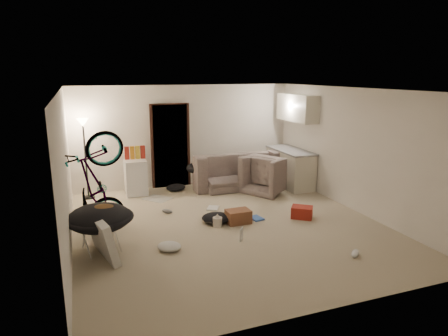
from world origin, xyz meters
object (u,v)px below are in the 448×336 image
object	(u,v)px
sofa	(234,173)
juicer	(217,221)
saucer_chair	(100,224)
drink_case_b	(302,212)
drink_case_a	(238,216)
kitchen_counter	(290,168)
mini_fridge	(136,177)
tv_box	(102,237)
floor_lamp	(84,141)
bicycle	(97,206)
armchair	(270,178)

from	to	relation	value
sofa	juicer	size ratio (longest dim) A/B	8.76
saucer_chair	drink_case_b	world-z (taller)	saucer_chair
drink_case_a	kitchen_counter	bearing A→B (deg)	40.75
kitchen_counter	mini_fridge	distance (m)	3.80
mini_fridge	saucer_chair	distance (m)	3.02
mini_fridge	sofa	bearing A→B (deg)	-2.53
sofa	tv_box	distance (m)	4.55
tv_box	drink_case_a	xyz separation A→B (m)	(2.52, 0.60, -0.20)
mini_fridge	tv_box	size ratio (longest dim) A/B	0.82
floor_lamp	juicer	bearing A→B (deg)	-50.56
bicycle	saucer_chair	size ratio (longest dim) A/B	1.76
mini_fridge	juicer	xyz separation A→B (m)	(1.12, -2.56, -0.31)
sofa	mini_fridge	xyz separation A→B (m)	(-2.43, 0.10, 0.09)
drink_case_a	armchair	bearing A→B (deg)	47.57
floor_lamp	drink_case_a	size ratio (longest dim) A/B	4.06
armchair	mini_fridge	world-z (taller)	mini_fridge
kitchen_counter	sofa	bearing A→B (deg)	161.33
kitchen_counter	drink_case_b	size ratio (longest dim) A/B	3.76
armchair	tv_box	bearing A→B (deg)	88.46
mini_fridge	tv_box	world-z (taller)	mini_fridge
sofa	bicycle	distance (m)	3.95
bicycle	tv_box	xyz separation A→B (m)	(0.00, -1.03, -0.16)
tv_box	bicycle	bearing A→B (deg)	76.42
sofa	mini_fridge	distance (m)	2.44
drink_case_a	drink_case_b	xyz separation A→B (m)	(1.28, -0.18, -0.01)
floor_lamp	kitchen_counter	world-z (taller)	floor_lamp
bicycle	sofa	bearing A→B (deg)	-67.50
sofa	armchair	bearing A→B (deg)	132.23
bicycle	mini_fridge	size ratio (longest dim) A/B	2.28
drink_case_a	drink_case_b	world-z (taller)	drink_case_a
drink_case_b	juicer	bearing A→B (deg)	-148.01
armchair	drink_case_a	bearing A→B (deg)	107.00
sofa	drink_case_b	distance (m)	2.64
armchair	mini_fridge	size ratio (longest dim) A/B	1.20
juicer	saucer_chair	bearing A→B (deg)	-171.61
sofa	saucer_chair	bearing A→B (deg)	38.60
kitchen_counter	tv_box	size ratio (longest dim) A/B	1.50
floor_lamp	saucer_chair	size ratio (longest dim) A/B	1.70
sofa	mini_fridge	bearing A→B (deg)	-2.88
drink_case_b	drink_case_a	bearing A→B (deg)	-151.32
bicycle	tv_box	distance (m)	1.04
drink_case_a	bicycle	bearing A→B (deg)	169.58
kitchen_counter	drink_case_b	bearing A→B (deg)	-113.50
armchair	tv_box	world-z (taller)	tv_box
bicycle	kitchen_counter	bearing A→B (deg)	-79.83
drink_case_b	juicer	xyz separation A→B (m)	(-1.71, 0.15, -0.01)
floor_lamp	armchair	xyz separation A→B (m)	(4.14, -0.90, -0.99)
drink_case_b	tv_box	bearing A→B (deg)	-136.78
kitchen_counter	drink_case_a	size ratio (longest dim) A/B	3.37
juicer	tv_box	bearing A→B (deg)	-164.79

